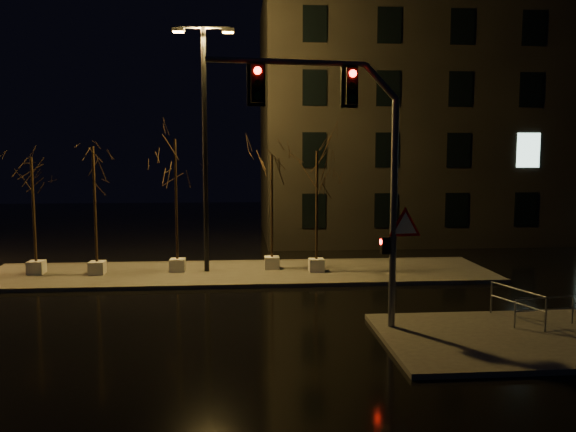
{
  "coord_description": "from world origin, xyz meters",
  "views": [
    {
      "loc": [
        0.14,
        -18.23,
        5.17
      ],
      "look_at": [
        1.93,
        3.88,
        2.8
      ],
      "focal_mm": 35.0,
      "sensor_mm": 36.0,
      "label": 1
    }
  ],
  "objects": [
    {
      "name": "sidewalk_corner",
      "position": [
        7.5,
        -3.5,
        0.07
      ],
      "size": [
        7.0,
        5.0,
        0.15
      ],
      "primitive_type": "cube",
      "color": "#403E39",
      "rests_on": "ground"
    },
    {
      "name": "tree_0",
      "position": [
        -8.72,
        6.24,
        4.04
      ],
      "size": [
        1.8,
        1.8,
        5.12
      ],
      "color": "silver",
      "rests_on": "median"
    },
    {
      "name": "tree_2",
      "position": [
        -2.74,
        6.26,
        4.64
      ],
      "size": [
        1.8,
        1.8,
        5.92
      ],
      "color": "silver",
      "rests_on": "median"
    },
    {
      "name": "median",
      "position": [
        0.0,
        6.0,
        0.07
      ],
      "size": [
        22.0,
        5.0,
        0.15
      ],
      "primitive_type": "cube",
      "color": "#403E39",
      "rests_on": "ground"
    },
    {
      "name": "guard_rail_a",
      "position": [
        9.03,
        -2.66,
        0.71
      ],
      "size": [
        1.98,
        0.32,
        0.86
      ],
      "rotation": [
        0.0,
        0.0,
        0.14
      ],
      "color": "slate",
      "rests_on": "sidewalk_corner"
    },
    {
      "name": "streetlight_main",
      "position": [
        -1.46,
        6.2,
        6.18
      ],
      "size": [
        2.61,
        0.36,
        10.45
      ],
      "rotation": [
        0.0,
        0.0,
        -0.03
      ],
      "color": "black",
      "rests_on": "median"
    },
    {
      "name": "traffic_signal_mast",
      "position": [
        3.27,
        -2.49,
        5.17
      ],
      "size": [
        6.24,
        0.8,
        7.65
      ],
      "rotation": [
        0.0,
        0.0,
        0.12
      ],
      "color": "slate",
      "rests_on": "sidewalk_corner"
    },
    {
      "name": "tree_1",
      "position": [
        -6.1,
        5.93,
        4.39
      ],
      "size": [
        1.8,
        1.8,
        5.58
      ],
      "color": "silver",
      "rests_on": "median"
    },
    {
      "name": "building",
      "position": [
        14.0,
        18.0,
        7.5
      ],
      "size": [
        25.0,
        12.0,
        15.0
      ],
      "primitive_type": "cube",
      "color": "black",
      "rests_on": "ground"
    },
    {
      "name": "tree_3",
      "position": [
        1.41,
        6.46,
        4.11
      ],
      "size": [
        1.8,
        1.8,
        5.22
      ],
      "color": "silver",
      "rests_on": "median"
    },
    {
      "name": "ground",
      "position": [
        0.0,
        0.0,
        0.0
      ],
      "size": [
        90.0,
        90.0,
        0.0
      ],
      "primitive_type": "plane",
      "color": "black",
      "rests_on": "ground"
    },
    {
      "name": "guard_rail_b",
      "position": [
        8.41,
        -2.23,
        0.82
      ],
      "size": [
        0.74,
        2.08,
        1.04
      ],
      "rotation": [
        0.0,
        0.0,
        1.9
      ],
      "color": "slate",
      "rests_on": "sidewalk_corner"
    },
    {
      "name": "tree_4",
      "position": [
        3.33,
        5.76,
        4.24
      ],
      "size": [
        1.8,
        1.8,
        5.39
      ],
      "color": "silver",
      "rests_on": "median"
    }
  ]
}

